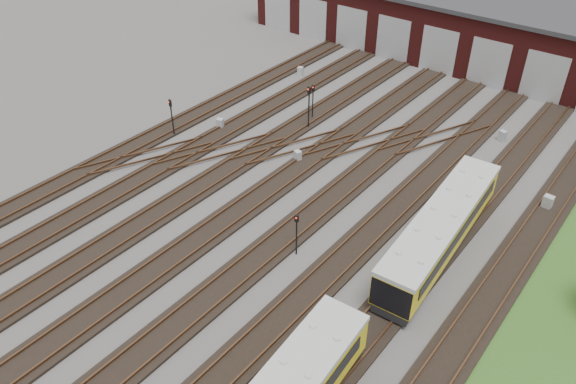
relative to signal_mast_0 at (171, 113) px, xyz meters
The scene contains 12 objects.
ground 16.18m from the signal_mast_0, 36.50° to the right, with size 120.00×120.00×0.00m, color #413F3C.
track_network 15.69m from the signal_mast_0, 35.13° to the right, with size 30.40×70.00×0.33m.
maintenance_shed 33.07m from the signal_mast_0, 67.04° to the left, with size 51.00×12.50×6.35m.
signal_mast_0 is the anchor object (origin of this frame).
signal_mast_1 10.91m from the signal_mast_0, 44.75° to the left, with size 0.32×0.30×3.69m.
signal_mast_2 11.59m from the signal_mast_0, 52.73° to the left, with size 0.29×0.28×3.07m.
signal_mast_3 17.15m from the signal_mast_0, 17.53° to the right, with size 0.26×0.25×2.95m.
relay_cabinet_0 4.13m from the signal_mast_0, 57.08° to the left, with size 0.52×0.44×0.87m, color #A8AAAD.
relay_cabinet_1 15.78m from the signal_mast_0, 86.89° to the left, with size 0.51×0.43×0.85m, color #A8AAAD.
relay_cabinet_2 10.71m from the signal_mast_0, 17.33° to the left, with size 0.52×0.43×0.86m, color #A8AAAD.
relay_cabinet_3 26.18m from the signal_mast_0, 36.55° to the left, with size 0.52×0.43×0.86m, color #A8AAAD.
relay_cabinet_4 28.08m from the signal_mast_0, 17.99° to the left, with size 0.61×0.51×1.02m, color #A8AAAD.
Camera 1 is at (18.63, -15.72, 22.67)m, focal length 35.00 mm.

